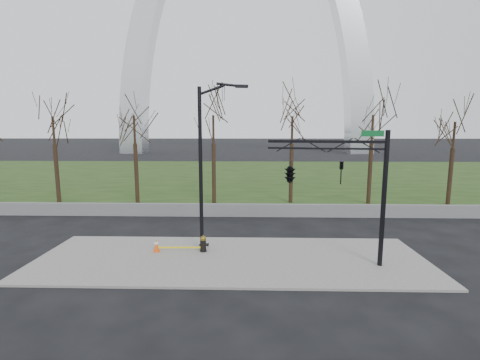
{
  "coord_description": "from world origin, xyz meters",
  "views": [
    {
      "loc": [
        0.81,
        -14.9,
        5.96
      ],
      "look_at": [
        0.38,
        2.0,
        3.47
      ],
      "focal_mm": 25.08,
      "sensor_mm": 36.0,
      "label": 1
    }
  ],
  "objects_px": {
    "street_light": "(205,157)",
    "traffic_signal_mast": "(307,172)",
    "traffic_cone": "(156,245)",
    "fire_hydrant": "(203,244)"
  },
  "relations": [
    {
      "from": "traffic_cone",
      "to": "fire_hydrant",
      "type": "bearing_deg",
      "value": 1.62
    },
    {
      "from": "fire_hydrant",
      "to": "traffic_cone",
      "type": "distance_m",
      "value": 2.3
    },
    {
      "from": "fire_hydrant",
      "to": "traffic_signal_mast",
      "type": "xyz_separation_m",
      "value": [
        4.81,
        -0.89,
        3.67
      ]
    },
    {
      "from": "fire_hydrant",
      "to": "traffic_cone",
      "type": "relative_size",
      "value": 1.38
    },
    {
      "from": "fire_hydrant",
      "to": "traffic_signal_mast",
      "type": "relative_size",
      "value": 0.14
    },
    {
      "from": "fire_hydrant",
      "to": "traffic_cone",
      "type": "xyz_separation_m",
      "value": [
        -2.3,
        -0.07,
        -0.08
      ]
    },
    {
      "from": "traffic_cone",
      "to": "traffic_signal_mast",
      "type": "distance_m",
      "value": 8.08
    },
    {
      "from": "fire_hydrant",
      "to": "street_light",
      "type": "relative_size",
      "value": 0.1
    },
    {
      "from": "street_light",
      "to": "traffic_signal_mast",
      "type": "distance_m",
      "value": 4.89
    },
    {
      "from": "fire_hydrant",
      "to": "street_light",
      "type": "height_order",
      "value": "street_light"
    }
  ]
}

